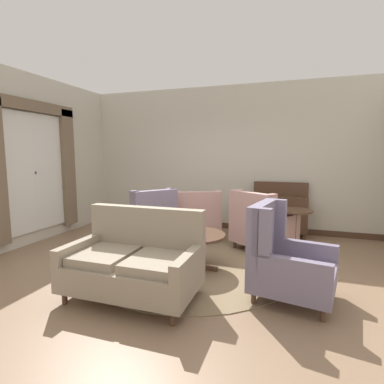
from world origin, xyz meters
The scene contains 15 objects.
ground centered at (0.00, 0.00, 0.00)m, with size 8.99×8.99×0.00m, color #896B51.
wall_back centered at (0.00, 2.68, 1.56)m, with size 6.58×0.08×3.13m, color beige.
wall_left centered at (-3.21, 0.80, 1.56)m, with size 0.08×3.75×3.13m, color beige.
baseboard_back centered at (0.00, 2.62, 0.06)m, with size 6.42×0.03×0.12m, color #4C3323.
area_rug centered at (0.00, 0.30, 0.01)m, with size 3.08×3.08×0.01m, color #847051.
window_with_curtains centered at (-3.11, 0.46, 1.48)m, with size 0.12×1.96×2.46m.
coffee_table centered at (0.11, 0.13, 0.43)m, with size 0.89×0.89×0.52m.
porcelain_vase centered at (0.16, 0.08, 0.65)m, with size 0.14×0.14×0.30m.
settee centered at (-0.28, -0.93, 0.41)m, with size 1.50×0.88×1.01m.
armchair_far_left centered at (1.37, -0.40, 0.45)m, with size 1.01×0.95×1.10m.
armchair_near_window centered at (-0.94, 0.74, 0.45)m, with size 1.15×1.13×1.07m.
armchair_near_sideboard centered at (0.92, 1.28, 0.43)m, with size 1.19×1.22×1.04m.
armchair_back_corner centered at (-0.31, 1.53, 0.42)m, with size 1.11×1.09×0.98m.
side_table centered at (1.47, 1.42, 0.44)m, with size 0.59×0.59×0.72m.
sideboard centered at (1.18, 2.39, 0.47)m, with size 1.09×0.36×1.09m.
Camera 1 is at (1.43, -3.90, 1.66)m, focal length 28.14 mm.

